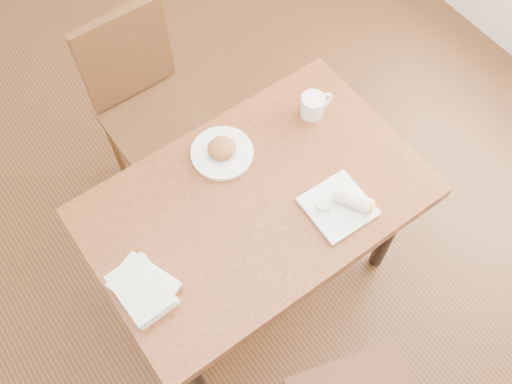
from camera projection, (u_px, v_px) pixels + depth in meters
ground at (256, 274)px, 2.68m from camera, size 4.00×5.00×0.01m
room_walls at (256, 10)px, 1.25m from camera, size 4.02×5.02×2.80m
table at (256, 210)px, 2.10m from camera, size 1.20×0.76×0.75m
chair_far at (146, 100)px, 2.48m from camera, size 0.42×0.42×0.95m
plate_scone at (222, 151)px, 2.09m from camera, size 0.23×0.23×0.07m
coffee_mug at (314, 105)px, 2.16m from camera, size 0.14×0.09×0.09m
plate_burrito at (343, 204)px, 1.99m from camera, size 0.22×0.22×0.07m
book_stack at (143, 289)px, 1.83m from camera, size 0.21×0.24×0.06m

